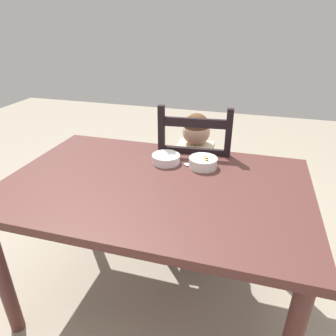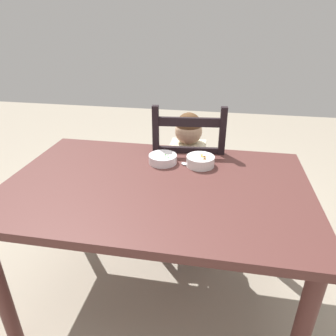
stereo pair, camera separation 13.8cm
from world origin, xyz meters
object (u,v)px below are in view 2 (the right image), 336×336
(dining_chair, at_px, (187,184))
(child_figure, at_px, (187,164))
(bowl_of_peas, at_px, (163,159))
(spoon, at_px, (187,165))
(dining_table, at_px, (157,200))
(bowl_of_carrots, at_px, (200,161))

(dining_chair, height_order, child_figure, dining_chair)
(dining_chair, xyz_separation_m, bowl_of_peas, (-0.11, -0.29, 0.31))
(spoon, bearing_deg, dining_table, -120.62)
(bowl_of_carrots, xyz_separation_m, spoon, (-0.07, -0.01, -0.02))
(dining_chair, distance_m, bowl_of_peas, 0.44)
(dining_table, height_order, spoon, spoon)
(child_figure, distance_m, spoon, 0.34)
(dining_table, bearing_deg, bowl_of_carrots, 49.59)
(dining_chair, bearing_deg, child_figure, -155.80)
(bowl_of_peas, bearing_deg, child_figure, 70.75)
(bowl_of_carrots, bearing_deg, child_figure, 109.29)
(dining_chair, bearing_deg, dining_table, -100.40)
(bowl_of_peas, bearing_deg, bowl_of_carrots, -0.01)
(dining_table, xyz_separation_m, child_figure, (0.09, 0.52, -0.03))
(child_figure, distance_m, bowl_of_carrots, 0.35)
(dining_table, relative_size, spoon, 12.09)
(spoon, bearing_deg, bowl_of_peas, 173.79)
(dining_chair, xyz_separation_m, child_figure, (-0.01, -0.00, 0.15))
(bowl_of_carrots, bearing_deg, bowl_of_peas, 179.99)
(dining_table, bearing_deg, child_figure, 80.14)
(dining_chair, bearing_deg, spoon, -84.58)
(dining_table, height_order, dining_chair, dining_chair)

